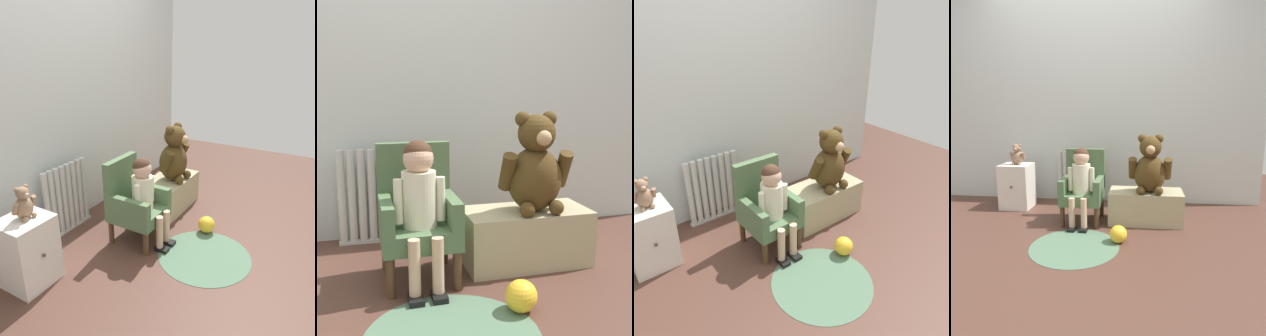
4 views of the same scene
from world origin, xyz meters
TOP-DOWN VIEW (x-y plane):
  - ground_plane at (0.00, 0.00)m, footprint 6.00×6.00m
  - back_wall at (0.00, 1.18)m, footprint 3.80×0.05m
  - radiator at (-0.19, 1.06)m, footprint 0.50×0.05m
  - child_armchair at (-0.01, 0.48)m, footprint 0.39×0.40m
  - child_figure at (-0.01, 0.37)m, footprint 0.25×0.35m
  - low_bench at (0.59, 0.49)m, footprint 0.70×0.34m
  - large_teddy_bear at (0.63, 0.45)m, footprint 0.40×0.28m
  - toy_ball at (0.37, -0.01)m, footprint 0.15×0.15m

SIDE VIEW (x-z plane):
  - ground_plane at x=0.00m, z-range 0.00..0.00m
  - toy_ball at x=0.37m, z-range 0.00..0.15m
  - low_bench at x=0.59m, z-range 0.00..0.31m
  - radiator at x=-0.19m, z-range 0.00..0.60m
  - child_armchair at x=-0.01m, z-range -0.01..0.69m
  - child_figure at x=-0.01m, z-range 0.11..0.84m
  - large_teddy_bear at x=0.63m, z-range 0.28..0.83m
  - back_wall at x=0.00m, z-range 0.00..2.40m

